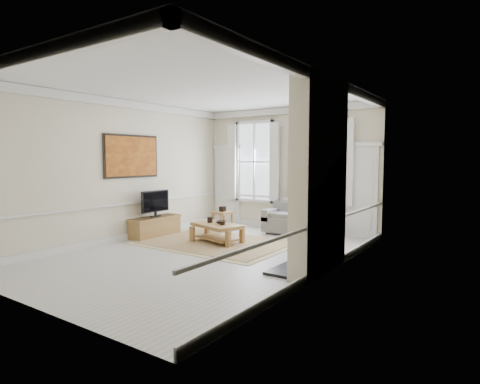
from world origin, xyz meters
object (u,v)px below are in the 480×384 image
Objects in this scene: side_table at (223,215)px; tv_stand at (155,226)px; sofa at (298,221)px; coffee_table at (217,227)px.

side_table reaches higher than tv_stand.
sofa is 3.11× the size of side_table.
tv_stand reaches higher than coffee_table.
side_table is at bearing 138.23° from coffee_table.
sofa is at bearing 38.03° from tv_stand.
side_table is 0.39× the size of tv_stand.
coffee_table is 1.84m from tv_stand.
tv_stand is at bearing -156.05° from coffee_table.
side_table is (-1.91, -0.75, 0.09)m from sofa.
sofa is 1.21× the size of tv_stand.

